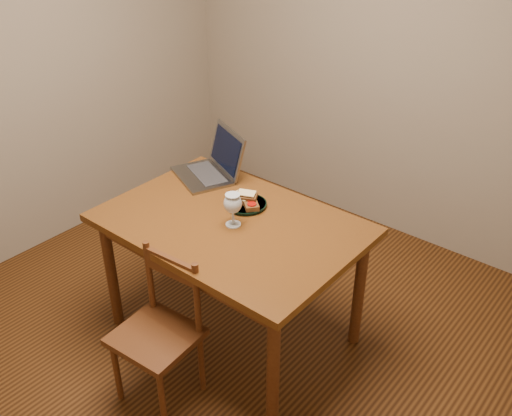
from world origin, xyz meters
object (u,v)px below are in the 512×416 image
Objects in this scene: laptop at (214,164)px; table at (231,235)px; plate at (246,204)px; milk_glass at (233,210)px; chair at (158,326)px.

table is at bearing -14.15° from laptop.
plate is 0.21m from milk_glass.
plate is 0.47× the size of laptop.
chair is 0.66m from milk_glass.
table is 5.91× the size of plate.
chair is at bearing -39.85° from laptop.
chair is 0.78m from plate.
table is at bearing 150.69° from milk_glass.
table is 0.18m from milk_glass.
milk_glass reaches higher than plate.
plate is 1.24× the size of milk_glass.
laptop is at bearing 142.50° from table.
laptop is (-0.42, 0.32, 0.16)m from table.
milk_glass is (0.07, -0.18, 0.08)m from plate.
laptop is (-0.45, 0.34, -0.02)m from milk_glass.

